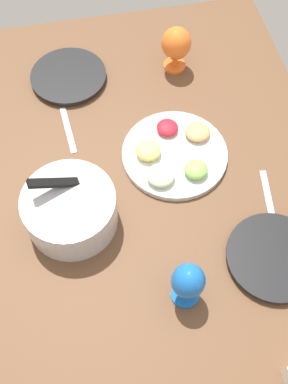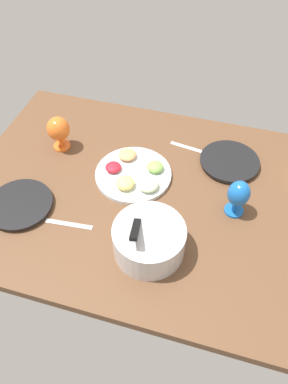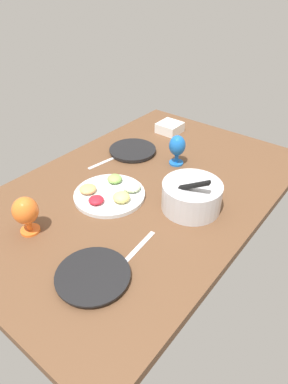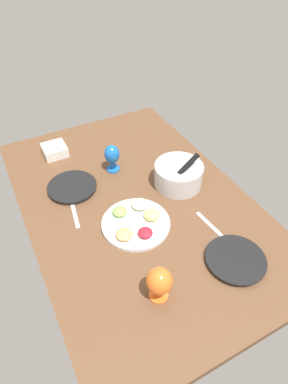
% 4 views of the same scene
% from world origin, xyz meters
% --- Properties ---
extents(ground_plane, '(1.60, 1.04, 0.04)m').
position_xyz_m(ground_plane, '(0.00, 0.00, -0.02)').
color(ground_plane, brown).
extents(dinner_plate_left, '(0.25, 0.25, 0.02)m').
position_xyz_m(dinner_plate_left, '(-0.23, -0.25, 0.01)').
color(dinner_plate_left, '#4C4C51').
rests_on(dinner_plate_left, ground_plane).
extents(dinner_plate_right, '(0.25, 0.25, 0.02)m').
position_xyz_m(dinner_plate_right, '(0.51, 0.20, 0.01)').
color(dinner_plate_right, '#4C4C51').
rests_on(dinner_plate_right, ground_plane).
extents(mixing_bowl, '(0.25, 0.25, 0.18)m').
position_xyz_m(mixing_bowl, '(-0.01, 0.25, 0.06)').
color(mixing_bowl, silver).
rests_on(mixing_bowl, ground_plane).
extents(fruit_platter, '(0.31, 0.31, 0.06)m').
position_xyz_m(fruit_platter, '(0.14, -0.07, 0.02)').
color(fruit_platter, silver).
rests_on(fruit_platter, ground_plane).
extents(hurricane_glass_blue, '(0.08, 0.08, 0.16)m').
position_xyz_m(hurricane_glass_blue, '(-0.28, 0.00, 0.10)').
color(hurricane_glass_blue, blue).
rests_on(hurricane_glass_blue, ground_plane).
extents(hurricane_glass_orange, '(0.10, 0.10, 0.16)m').
position_xyz_m(hurricane_glass_orange, '(0.50, -0.15, 0.10)').
color(hurricane_glass_orange, orange).
rests_on(hurricane_glass_orange, ground_plane).
extents(fork_by_left_plate, '(0.18, 0.04, 0.01)m').
position_xyz_m(fork_by_left_plate, '(-0.05, -0.30, 0.00)').
color(fork_by_left_plate, silver).
rests_on(fork_by_left_plate, ground_plane).
extents(fork_by_right_plate, '(0.18, 0.03, 0.01)m').
position_xyz_m(fork_by_right_plate, '(0.30, 0.23, 0.00)').
color(fork_by_right_plate, silver).
rests_on(fork_by_right_plate, ground_plane).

